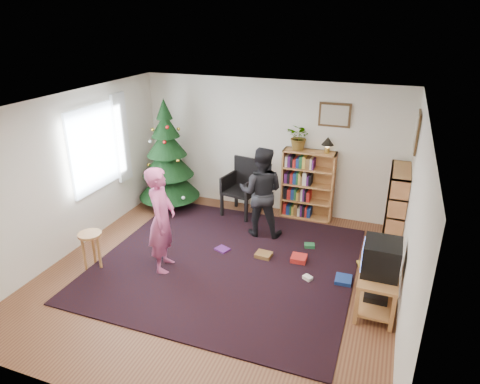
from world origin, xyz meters
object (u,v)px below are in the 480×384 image
(picture_right, at_px, (417,132))
(person_standing, at_px, (162,220))
(person_by_chair, at_px, (261,192))
(picture_back, at_px, (335,115))
(crt_tv, at_px, (381,257))
(armchair, at_px, (243,184))
(tv_stand, at_px, (377,287))
(table_lamp, at_px, (328,142))
(bookshelf_right, at_px, (396,206))
(christmas_tree, at_px, (168,164))
(bookshelf_back, at_px, (308,184))
(stool, at_px, (91,241))
(potted_plant, at_px, (300,137))

(picture_right, relative_size, person_standing, 0.37)
(person_by_chair, bearing_deg, picture_back, -140.15)
(crt_tv, relative_size, armchair, 0.46)
(armchair, bearing_deg, tv_stand, -29.25)
(table_lamp, bearing_deg, person_by_chair, -133.77)
(bookshelf_right, bearing_deg, table_lamp, 69.66)
(person_by_chair, bearing_deg, christmas_tree, -21.63)
(picture_back, relative_size, person_by_chair, 0.35)
(tv_stand, height_order, table_lamp, table_lamp)
(tv_stand, relative_size, person_by_chair, 0.55)
(bookshelf_back, bearing_deg, christmas_tree, -170.15)
(picture_back, height_order, person_by_chair, picture_back)
(bookshelf_right, distance_m, tv_stand, 1.93)
(armchair, bearing_deg, picture_right, 2.64)
(picture_right, distance_m, christmas_tree, 4.46)
(armchair, relative_size, person_by_chair, 0.68)
(christmas_tree, bearing_deg, person_standing, -63.10)
(bookshelf_right, bearing_deg, stool, 119.49)
(picture_back, xyz_separation_m, potted_plant, (-0.56, -0.14, -0.41))
(christmas_tree, bearing_deg, picture_right, -1.72)
(picture_back, xyz_separation_m, bookshelf_back, (-0.36, -0.14, -1.29))
(picture_back, distance_m, stool, 4.49)
(christmas_tree, height_order, bookshelf_back, christmas_tree)
(table_lamp, bearing_deg, bookshelf_back, 180.00)
(christmas_tree, height_order, bookshelf_right, christmas_tree)
(picture_right, relative_size, armchair, 0.56)
(bookshelf_right, height_order, tv_stand, bookshelf_right)
(person_standing, bearing_deg, picture_right, -75.39)
(armchair, distance_m, person_standing, 2.32)
(tv_stand, bearing_deg, bookshelf_back, 121.19)
(crt_tv, height_order, person_by_chair, person_by_chair)
(bookshelf_back, height_order, bookshelf_right, same)
(christmas_tree, distance_m, table_lamp, 3.04)
(tv_stand, distance_m, crt_tv, 0.44)
(crt_tv, relative_size, potted_plant, 1.04)
(person_by_chair, height_order, potted_plant, potted_plant)
(bookshelf_right, relative_size, stool, 2.24)
(armchair, xyz_separation_m, person_standing, (-0.43, -2.27, 0.23))
(bookshelf_back, bearing_deg, stool, -133.01)
(picture_right, height_order, person_standing, picture_right)
(potted_plant, bearing_deg, bookshelf_back, 0.00)
(tv_stand, xyz_separation_m, person_standing, (-3.05, -0.12, 0.49))
(picture_back, relative_size, armchair, 0.52)
(person_standing, height_order, potted_plant, potted_plant)
(tv_stand, height_order, person_standing, person_standing)
(armchair, relative_size, table_lamp, 3.69)
(potted_plant, bearing_deg, person_standing, -119.85)
(person_by_chair, distance_m, table_lamp, 1.49)
(picture_right, xyz_separation_m, stool, (-4.33, -2.25, -1.50))
(armchair, relative_size, stool, 1.84)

